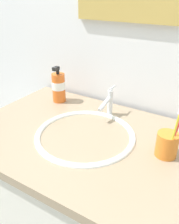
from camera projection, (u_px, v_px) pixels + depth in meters
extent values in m
cube|color=silver|center=(126.00, 33.00, 1.07)|extent=(2.14, 0.04, 2.40)
cube|color=silver|center=(84.00, 213.00, 1.16)|extent=(0.90, 0.60, 0.83)
cube|color=gray|center=(83.00, 138.00, 0.96)|extent=(0.94, 0.64, 0.03)
ellipsoid|color=white|center=(86.00, 144.00, 0.97)|extent=(0.34, 0.34, 0.08)
torus|color=white|center=(86.00, 135.00, 0.95)|extent=(0.40, 0.40, 0.02)
cylinder|color=#595B60|center=(86.00, 151.00, 0.99)|extent=(0.03, 0.03, 0.01)
cylinder|color=silver|center=(110.00, 103.00, 1.08)|extent=(0.02, 0.02, 0.12)
cylinder|color=silver|center=(105.00, 103.00, 1.04)|extent=(0.02, 0.10, 0.04)
cylinder|color=silver|center=(112.00, 88.00, 1.06)|extent=(0.01, 0.05, 0.01)
cylinder|color=orange|center=(167.00, 145.00, 0.82)|extent=(0.07, 0.07, 0.09)
cylinder|color=yellow|center=(173.00, 136.00, 0.76)|extent=(0.03, 0.02, 0.19)
cylinder|color=red|center=(175.00, 136.00, 0.79)|extent=(0.03, 0.01, 0.16)
cylinder|color=orange|center=(59.00, 88.00, 1.20)|extent=(0.07, 0.07, 0.14)
cylinder|color=black|center=(58.00, 72.00, 1.16)|extent=(0.02, 0.02, 0.02)
cube|color=black|center=(56.00, 69.00, 1.15)|extent=(0.02, 0.04, 0.02)
cylinder|color=white|center=(59.00, 85.00, 1.20)|extent=(0.07, 0.07, 0.04)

